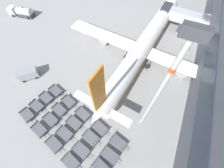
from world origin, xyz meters
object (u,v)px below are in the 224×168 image
object	(u,v)px
baggage_dolly_row_near_col_a	(27,115)
baggage_dolly_row_far_col_d	(100,128)
baggage_dolly_row_mid_a_col_a	(37,106)
baggage_dolly_row_far_col_a	(56,91)
baggage_dolly_row_mid_b_col_c	(74,123)
baggage_dolly_row_near_col_d	(71,162)
baggage_dolly_row_far_col_b	(69,102)
baggage_dolly_row_near_col_b	(39,130)
baggage_dolly_row_mid_b_col_d	(91,138)
baggage_dolly_row_mid_a_col_e	(101,168)
baggage_dolly_row_mid_b_col_b	(60,110)
service_van	(28,74)
baggage_dolly_row_mid_a_col_d	(81,150)
baggage_dolly_row_mid_a_col_b	(51,120)
baggage_dolly_row_mid_b_col_a	(46,98)
fuel_tanker_primary	(23,12)
baggage_dolly_row_near_col_c	(54,144)
airplane	(144,45)
baggage_dolly_row_far_col_c	(83,114)
baggage_dolly_row_far_col_e	(118,143)
baggage_dolly_row_mid_a_col_c	(65,134)
baggage_dolly_row_mid_b_col_e	(110,155)
apron_light_mast	(159,92)

from	to	relation	value
baggage_dolly_row_near_col_a	baggage_dolly_row_far_col_d	distance (m)	14.87
baggage_dolly_row_mid_a_col_a	baggage_dolly_row_far_col_a	world-z (taller)	same
baggage_dolly_row_mid_b_col_c	baggage_dolly_row_near_col_d	bearing A→B (deg)	-61.58
baggage_dolly_row_far_col_b	baggage_dolly_row_near_col_b	bearing A→B (deg)	-103.39
baggage_dolly_row_far_col_d	baggage_dolly_row_mid_b_col_d	bearing A→B (deg)	-107.48
baggage_dolly_row_mid_a_col_e	baggage_dolly_row_mid_b_col_b	distance (m)	13.43
service_van	baggage_dolly_row_mid_a_col_a	size ratio (longest dim) A/B	1.18
baggage_dolly_row_near_col_a	baggage_dolly_row_mid_a_col_d	size ratio (longest dim) A/B	1.00
baggage_dolly_row_mid_a_col_a	baggage_dolly_row_mid_a_col_b	xyz separation A→B (m)	(4.43, -1.08, 0.00)
baggage_dolly_row_mid_b_col_b	baggage_dolly_row_mid_b_col_d	world-z (taller)	same
service_van	baggage_dolly_row_far_col_b	distance (m)	12.37
baggage_dolly_row_near_col_a	baggage_dolly_row_near_col_d	distance (m)	12.91
baggage_dolly_row_mid_a_col_b	baggage_dolly_row_mid_b_col_d	world-z (taller)	same
baggage_dolly_row_mid_b_col_a	baggage_dolly_row_mid_a_col_b	bearing A→B (deg)	-41.35
fuel_tanker_primary	baggage_dolly_row_mid_a_col_e	bearing A→B (deg)	-32.39
baggage_dolly_row_mid_b_col_b	service_van	bearing A→B (deg)	161.15
baggage_dolly_row_far_col_d	fuel_tanker_primary	bearing A→B (deg)	151.42
service_van	baggage_dolly_row_mid_b_col_d	world-z (taller)	service_van
baggage_dolly_row_mid_b_col_d	baggage_dolly_row_near_col_c	bearing A→B (deg)	-144.92
baggage_dolly_row_mid_b_col_b	baggage_dolly_row_mid_b_col_c	world-z (taller)	same
airplane	baggage_dolly_row_far_col_a	size ratio (longest dim) A/B	11.93
fuel_tanker_primary	baggage_dolly_row_mid_b_col_d	world-z (taller)	fuel_tanker_primary
baggage_dolly_row_near_col_a	baggage_dolly_row_near_col_d	xyz separation A→B (m)	(12.53, -3.13, 0.00)
baggage_dolly_row_mid_a_col_b	baggage_dolly_row_far_col_b	bearing A→B (deg)	78.46
baggage_dolly_row_near_col_a	fuel_tanker_primary	bearing A→B (deg)	135.01
baggage_dolly_row_mid_a_col_a	baggage_dolly_row_far_col_c	bearing A→B (deg)	15.62
baggage_dolly_row_far_col_a	baggage_dolly_row_near_col_b	bearing A→B (deg)	-73.75
baggage_dolly_row_mid_b_col_a	baggage_dolly_row_far_col_b	distance (m)	5.02
baggage_dolly_row_mid_b_col_c	baggage_dolly_row_far_col_e	xyz separation A→B (m)	(9.12, 0.42, 0.00)
baggage_dolly_row_mid_b_col_a	baggage_dolly_row_far_col_b	xyz separation A→B (m)	(4.85, 1.30, 0.00)
baggage_dolly_row_mid_a_col_b	baggage_dolly_row_far_col_e	world-z (taller)	same
baggage_dolly_row_mid_a_col_e	baggage_dolly_row_mid_b_col_d	world-z (taller)	same
fuel_tanker_primary	baggage_dolly_row_mid_a_col_d	xyz separation A→B (m)	(38.98, -26.64, -0.84)
baggage_dolly_row_mid_a_col_c	baggage_dolly_row_mid_a_col_d	xyz separation A→B (m)	(4.25, -1.07, 0.00)
airplane	baggage_dolly_row_far_col_c	world-z (taller)	airplane
baggage_dolly_row_mid_b_col_b	baggage_dolly_row_mid_b_col_d	distance (m)	8.68
baggage_dolly_row_near_col_a	baggage_dolly_row_mid_b_col_e	world-z (taller)	same
baggage_dolly_row_near_col_c	baggage_dolly_row_far_col_d	distance (m)	8.58
baggage_dolly_row_near_col_c	baggage_dolly_row_near_col_d	bearing A→B (deg)	-13.53
baggage_dolly_row_far_col_e	baggage_dolly_row_near_col_a	bearing A→B (deg)	-170.61
baggage_dolly_row_mid_b_col_b	apron_light_mast	world-z (taller)	apron_light_mast
baggage_dolly_row_mid_b_col_e	baggage_dolly_row_far_col_b	bearing A→B (deg)	156.27
baggage_dolly_row_far_col_b	baggage_dolly_row_near_col_a	bearing A→B (deg)	-134.49
baggage_dolly_row_far_col_b	baggage_dolly_row_far_col_d	world-z (taller)	same
baggage_dolly_row_mid_a_col_c	baggage_dolly_row_far_col_b	world-z (taller)	same
service_van	baggage_dolly_row_far_col_d	bearing A→B (deg)	-9.93
baggage_dolly_row_mid_b_col_b	baggage_dolly_row_mid_b_col_e	world-z (taller)	same
baggage_dolly_row_far_col_b	baggage_dolly_row_mid_b_col_c	bearing A→B (deg)	-42.58
baggage_dolly_row_mid_b_col_e	baggage_dolly_row_far_col_c	xyz separation A→B (m)	(-8.05, 4.37, 0.00)
baggage_dolly_row_far_col_c	airplane	bearing A→B (deg)	75.81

